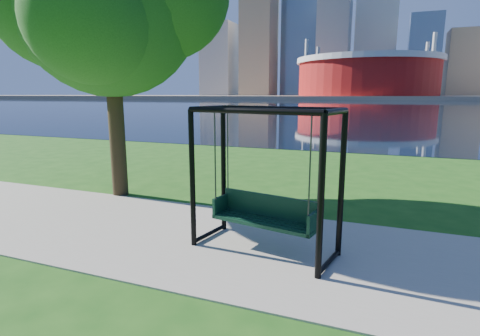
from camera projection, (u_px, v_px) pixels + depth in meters
The scene contains 8 objects.
ground at pixel (244, 235), 7.60m from camera, with size 900.00×900.00×0.00m, color #1E5114.
path at pixel (235, 243), 7.14m from camera, with size 120.00×4.00×0.03m, color #9E937F.
river at pixel (377, 105), 100.88m from camera, with size 900.00×180.00×0.02m, color black.
far_bank at pixel (384, 97), 287.26m from camera, with size 900.00×228.00×2.00m, color #937F60.
stadium at pixel (367, 75), 223.32m from camera, with size 83.00×83.00×32.00m.
skyline at pixel (382, 52), 294.28m from camera, with size 392.00×66.00×96.50m.
swing at pixel (265, 184), 6.62m from camera, with size 2.71×1.56×2.60m.
park_tree at pixel (108, 0), 9.73m from camera, with size 6.05×5.46×7.51m.
Camera 1 is at (2.52, -6.74, 2.81)m, focal length 28.00 mm.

